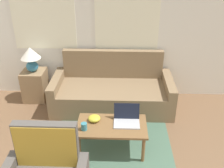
{
  "coord_description": "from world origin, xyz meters",
  "views": [
    {
      "loc": [
        0.53,
        -0.45,
        2.54
      ],
      "look_at": [
        0.41,
        2.94,
        0.75
      ],
      "focal_mm": 42.0,
      "sensor_mm": 36.0,
      "label": 1
    }
  ],
  "objects": [
    {
      "name": "table_lamp",
      "position": [
        -1.02,
        3.72,
        0.85
      ],
      "size": [
        0.35,
        0.35,
        0.45
      ],
      "color": "teal",
      "rests_on": "side_table"
    },
    {
      "name": "rug",
      "position": [
        0.43,
        2.94,
        0.0
      ],
      "size": [
        1.69,
        2.0,
        0.01
      ],
      "color": "#476651",
      "rests_on": "ground_plane"
    },
    {
      "name": "cup_navy",
      "position": [
        0.07,
        2.28,
        0.47
      ],
      "size": [
        0.08,
        0.08,
        0.1
      ],
      "color": "teal",
      "rests_on": "coffee_table"
    },
    {
      "name": "side_table",
      "position": [
        -1.02,
        3.72,
        0.28
      ],
      "size": [
        0.41,
        0.41,
        0.57
      ],
      "color": "#937551",
      "rests_on": "ground_plane"
    },
    {
      "name": "wall_back",
      "position": [
        -0.0,
        4.03,
        1.31
      ],
      "size": [
        6.74,
        0.06,
        2.6
      ],
      "color": "white",
      "rests_on": "ground_plane"
    },
    {
      "name": "snack_bowl",
      "position": [
        0.19,
        2.48,
        0.46
      ],
      "size": [
        0.17,
        0.17,
        0.08
      ],
      "color": "gold",
      "rests_on": "coffee_table"
    },
    {
      "name": "laptop",
      "position": [
        0.63,
        2.46,
        0.47
      ],
      "size": [
        0.35,
        0.28,
        0.23
      ],
      "color": "#B7B7BC",
      "rests_on": "coffee_table"
    },
    {
      "name": "couch",
      "position": [
        0.4,
        3.57,
        0.26
      ],
      "size": [
        2.06,
        0.91,
        0.92
      ],
      "color": "#846B4C",
      "rests_on": "ground_plane"
    },
    {
      "name": "coffee_table",
      "position": [
        0.43,
        2.39,
        0.37
      ],
      "size": [
        0.94,
        0.53,
        0.42
      ],
      "color": "brown",
      "rests_on": "ground_plane"
    }
  ]
}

